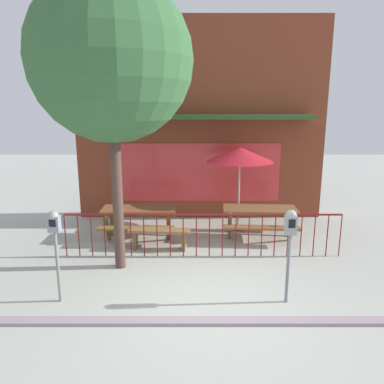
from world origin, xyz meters
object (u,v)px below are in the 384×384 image
Objects in this scene: patio_bench at (158,235)px; street_tree at (110,61)px; picnic_table_left at (138,214)px; patio_umbrella at (239,155)px; picnic_table_right at (259,214)px; parking_meter_near at (289,232)px; parking_meter_far at (54,232)px.

street_tree reaches higher than patio_bench.
picnic_table_left is 2.99m from patio_umbrella.
picnic_table_right is (3.00, 0.02, 0.00)m from picnic_table_left.
street_tree reaches higher than picnic_table_left.
picnic_table_left is 0.97m from patio_bench.
picnic_table_right is 1.18× the size of parking_meter_near.
street_tree is (0.75, 1.37, 2.80)m from parking_meter_far.
street_tree is (-3.15, -1.74, 3.41)m from picnic_table_right.
street_tree is at bearing 61.13° from parking_meter_far.
street_tree is (-2.71, -2.42, 2.02)m from patio_umbrella.
parking_meter_far is at bearing -141.47° from picnic_table_right.
parking_meter_near is 1.01× the size of parking_meter_far.
street_tree is at bearing -151.07° from picnic_table_right.
parking_meter_near is at bearing -84.87° from patio_umbrella.
patio_umbrella is (2.56, 0.70, 1.39)m from picnic_table_left.
patio_bench is 0.88× the size of parking_meter_near.
street_tree reaches higher than patio_umbrella.
picnic_table_right reaches higher than patio_bench.
picnic_table_left is 0.33× the size of street_tree.
patio_bench is at bearing 57.90° from parking_meter_far.
picnic_table_left is 1.13× the size of parking_meter_near.
patio_umbrella reaches higher than picnic_table_left.
picnic_table_left reaches higher than patio_bench.
patio_umbrella is 1.39× the size of parking_meter_far.
picnic_table_left is 3.28m from parking_meter_far.
patio_umbrella is at bearing 123.05° from picnic_table_right.
parking_meter_near is 3.80m from parking_meter_far.
picnic_table_left is at bearing -164.67° from patio_umbrella.
picnic_table_right is at bearing 17.61° from patio_bench.
patio_bench is at bearing 134.71° from parking_meter_near.
parking_meter_near is at bearing -47.08° from picnic_table_left.
street_tree is at bearing -95.01° from picnic_table_left.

